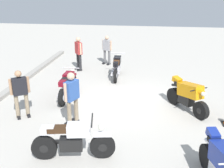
{
  "coord_description": "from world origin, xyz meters",
  "views": [
    {
      "loc": [
        -9.14,
        -1.02,
        4.1
      ],
      "look_at": [
        -0.23,
        0.27,
        0.75
      ],
      "focal_mm": 42.49,
      "sensor_mm": 36.0,
      "label": 1
    }
  ],
  "objects_px": {
    "motorcycle_maroon_cruiser": "(68,85)",
    "person_in_black_shirt": "(20,91)",
    "motorcycle_silver_cruiser": "(73,140)",
    "motorcycle_blue_sportbike": "(223,164)",
    "motorcycle_orange_sportbike": "(188,95)",
    "person_in_red_shirt": "(79,51)",
    "motorcycle_black_cruiser": "(117,67)",
    "person_in_gray_shirt": "(107,48)",
    "person_in_blue_shirt": "(72,96)"
  },
  "relations": [
    {
      "from": "motorcycle_maroon_cruiser",
      "to": "person_in_black_shirt",
      "type": "height_order",
      "value": "person_in_black_shirt"
    },
    {
      "from": "motorcycle_blue_sportbike",
      "to": "motorcycle_silver_cruiser",
      "type": "bearing_deg",
      "value": -110.6
    },
    {
      "from": "motorcycle_blue_sportbike",
      "to": "motorcycle_black_cruiser",
      "type": "distance_m",
      "value": 7.62
    },
    {
      "from": "motorcycle_orange_sportbike",
      "to": "person_in_gray_shirt",
      "type": "bearing_deg",
      "value": 180.0
    },
    {
      "from": "motorcycle_blue_sportbike",
      "to": "person_in_red_shirt",
      "type": "bearing_deg",
      "value": -157.72
    },
    {
      "from": "motorcycle_blue_sportbike",
      "to": "person_in_blue_shirt",
      "type": "relative_size",
      "value": 1.14
    },
    {
      "from": "person_in_blue_shirt",
      "to": "person_in_red_shirt",
      "type": "xyz_separation_m",
      "value": [
        5.61,
        1.29,
        -0.0
      ]
    },
    {
      "from": "motorcycle_blue_sportbike",
      "to": "motorcycle_orange_sportbike",
      "type": "bearing_deg",
      "value": 172.92
    },
    {
      "from": "motorcycle_maroon_cruiser",
      "to": "motorcycle_black_cruiser",
      "type": "relative_size",
      "value": 1.0
    },
    {
      "from": "motorcycle_maroon_cruiser",
      "to": "motorcycle_silver_cruiser",
      "type": "bearing_deg",
      "value": -161.14
    },
    {
      "from": "motorcycle_maroon_cruiser",
      "to": "motorcycle_blue_sportbike",
      "type": "distance_m",
      "value": 6.31
    },
    {
      "from": "person_in_blue_shirt",
      "to": "person_in_red_shirt",
      "type": "height_order",
      "value": "same"
    },
    {
      "from": "person_in_blue_shirt",
      "to": "person_in_black_shirt",
      "type": "relative_size",
      "value": 1.06
    },
    {
      "from": "motorcycle_silver_cruiser",
      "to": "person_in_gray_shirt",
      "type": "bearing_deg",
      "value": 83.32
    },
    {
      "from": "motorcycle_silver_cruiser",
      "to": "person_in_black_shirt",
      "type": "relative_size",
      "value": 1.29
    },
    {
      "from": "motorcycle_blue_sportbike",
      "to": "person_in_blue_shirt",
      "type": "height_order",
      "value": "person_in_blue_shirt"
    },
    {
      "from": "motorcycle_maroon_cruiser",
      "to": "motorcycle_black_cruiser",
      "type": "xyz_separation_m",
      "value": [
        2.7,
        -1.55,
        0.0
      ]
    },
    {
      "from": "motorcycle_orange_sportbike",
      "to": "person_in_blue_shirt",
      "type": "bearing_deg",
      "value": -102.07
    },
    {
      "from": "motorcycle_maroon_cruiser",
      "to": "motorcycle_orange_sportbike",
      "type": "distance_m",
      "value": 4.43
    },
    {
      "from": "person_in_blue_shirt",
      "to": "motorcycle_maroon_cruiser",
      "type": "bearing_deg",
      "value": -46.07
    },
    {
      "from": "motorcycle_black_cruiser",
      "to": "person_in_black_shirt",
      "type": "height_order",
      "value": "person_in_black_shirt"
    },
    {
      "from": "motorcycle_silver_cruiser",
      "to": "motorcycle_maroon_cruiser",
      "type": "bearing_deg",
      "value": 98.64
    },
    {
      "from": "motorcycle_blue_sportbike",
      "to": "person_in_black_shirt",
      "type": "xyz_separation_m",
      "value": [
        2.52,
        5.7,
        0.31
      ]
    },
    {
      "from": "motorcycle_maroon_cruiser",
      "to": "person_in_red_shirt",
      "type": "height_order",
      "value": "person_in_red_shirt"
    },
    {
      "from": "motorcycle_black_cruiser",
      "to": "person_in_gray_shirt",
      "type": "bearing_deg",
      "value": 18.93
    },
    {
      "from": "person_in_blue_shirt",
      "to": "person_in_gray_shirt",
      "type": "xyz_separation_m",
      "value": [
        6.88,
        0.05,
        -0.09
      ]
    },
    {
      "from": "person_in_black_shirt",
      "to": "person_in_red_shirt",
      "type": "bearing_deg",
      "value": 140.34
    },
    {
      "from": "motorcycle_maroon_cruiser",
      "to": "person_in_black_shirt",
      "type": "bearing_deg",
      "value": 149.17
    },
    {
      "from": "motorcycle_silver_cruiser",
      "to": "person_in_blue_shirt",
      "type": "relative_size",
      "value": 1.22
    },
    {
      "from": "person_in_blue_shirt",
      "to": "motorcycle_blue_sportbike",
      "type": "bearing_deg",
      "value": 172.65
    },
    {
      "from": "motorcycle_orange_sportbike",
      "to": "person_in_red_shirt",
      "type": "distance_m",
      "value": 6.44
    },
    {
      "from": "motorcycle_maroon_cruiser",
      "to": "person_in_red_shirt",
      "type": "bearing_deg",
      "value": 8.15
    },
    {
      "from": "motorcycle_orange_sportbike",
      "to": "person_in_gray_shirt",
      "type": "relative_size",
      "value": 1.09
    },
    {
      "from": "person_in_black_shirt",
      "to": "motorcycle_maroon_cruiser",
      "type": "bearing_deg",
      "value": 114.97
    },
    {
      "from": "motorcycle_blue_sportbike",
      "to": "motorcycle_black_cruiser",
      "type": "height_order",
      "value": "motorcycle_blue_sportbike"
    },
    {
      "from": "person_in_red_shirt",
      "to": "person_in_black_shirt",
      "type": "bearing_deg",
      "value": 47.91
    },
    {
      "from": "person_in_black_shirt",
      "to": "motorcycle_orange_sportbike",
      "type": "bearing_deg",
      "value": 68.44
    },
    {
      "from": "person_in_red_shirt",
      "to": "person_in_gray_shirt",
      "type": "relative_size",
      "value": 1.08
    },
    {
      "from": "motorcycle_black_cruiser",
      "to": "person_in_blue_shirt",
      "type": "height_order",
      "value": "person_in_blue_shirt"
    },
    {
      "from": "motorcycle_silver_cruiser",
      "to": "person_in_black_shirt",
      "type": "distance_m",
      "value": 3.04
    },
    {
      "from": "motorcycle_black_cruiser",
      "to": "person_in_black_shirt",
      "type": "bearing_deg",
      "value": 147.94
    },
    {
      "from": "motorcycle_blue_sportbike",
      "to": "person_in_black_shirt",
      "type": "relative_size",
      "value": 1.21
    },
    {
      "from": "motorcycle_orange_sportbike",
      "to": "person_in_red_shirt",
      "type": "height_order",
      "value": "person_in_red_shirt"
    },
    {
      "from": "motorcycle_orange_sportbike",
      "to": "person_in_black_shirt",
      "type": "bearing_deg",
      "value": -111.59
    },
    {
      "from": "person_in_gray_shirt",
      "to": "motorcycle_maroon_cruiser",
      "type": "bearing_deg",
      "value": 19.54
    },
    {
      "from": "motorcycle_silver_cruiser",
      "to": "motorcycle_black_cruiser",
      "type": "xyz_separation_m",
      "value": [
        6.39,
        -0.29,
        0.0
      ]
    },
    {
      "from": "motorcycle_black_cruiser",
      "to": "person_in_black_shirt",
      "type": "relative_size",
      "value": 1.3
    },
    {
      "from": "person_in_red_shirt",
      "to": "person_in_gray_shirt",
      "type": "bearing_deg",
      "value": -171.01
    },
    {
      "from": "motorcycle_blue_sportbike",
      "to": "motorcycle_maroon_cruiser",
      "type": "bearing_deg",
      "value": -143.44
    },
    {
      "from": "motorcycle_blue_sportbike",
      "to": "person_in_gray_shirt",
      "type": "relative_size",
      "value": 1.23
    }
  ]
}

